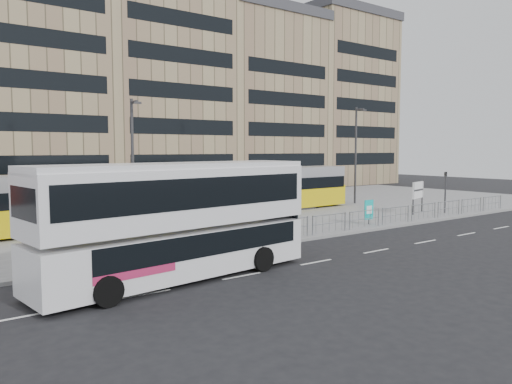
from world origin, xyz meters
TOP-DOWN VIEW (x-y plane):
  - ground at (0.00, 0.00)m, footprint 120.00×120.00m
  - plaza at (0.00, 12.00)m, footprint 64.00×24.00m
  - kerb at (0.00, 0.05)m, footprint 64.00×0.25m
  - building_row at (1.55, 34.27)m, footprint 70.40×18.40m
  - pedestrian_barrier at (2.00, 0.50)m, footprint 32.07×0.07m
  - road_markings at (1.00, -4.00)m, footprint 62.00×0.12m
  - double_decker_bus at (-12.20, -2.96)m, footprint 11.28×3.78m
  - tram at (-3.90, 10.34)m, footprint 28.36×3.79m
  - station_sign at (10.79, 2.74)m, footprint 2.00×0.62m
  - ad_panel at (3.68, 1.34)m, footprint 0.83×0.10m
  - pedestrian at (-5.02, 5.35)m, footprint 0.63×0.81m
  - traffic_light_west at (-9.93, 0.60)m, footprint 0.22×0.24m
  - traffic_light_east at (12.55, 1.60)m, footprint 0.18×0.21m
  - lamp_post_west at (-9.02, 8.65)m, footprint 0.45×1.04m
  - lamp_post_east at (12.25, 10.18)m, footprint 0.45×1.04m

SIDE VIEW (x-z plane):
  - ground at x=0.00m, z-range 0.00..0.00m
  - road_markings at x=1.00m, z-range 0.00..0.01m
  - kerb at x=0.00m, z-range -0.01..0.16m
  - plaza at x=0.00m, z-range 0.00..0.15m
  - pedestrian_barrier at x=2.00m, z-range 0.43..1.53m
  - ad_panel at x=3.68m, z-range 0.28..1.83m
  - pedestrian at x=-5.02m, z-range 0.15..2.11m
  - station_sign at x=10.79m, z-range 0.61..2.97m
  - tram at x=-3.90m, z-range 0.16..3.49m
  - traffic_light_west at x=-9.93m, z-range 0.57..3.67m
  - traffic_light_east at x=12.55m, z-range 0.57..3.67m
  - double_decker_bus at x=-12.20m, z-range 0.18..4.60m
  - lamp_post_west at x=-9.02m, z-range 0.52..8.28m
  - lamp_post_east at x=12.25m, z-range 0.52..8.93m
  - building_row at x=1.55m, z-range -2.69..28.51m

